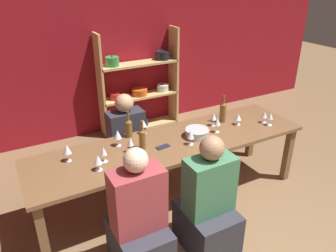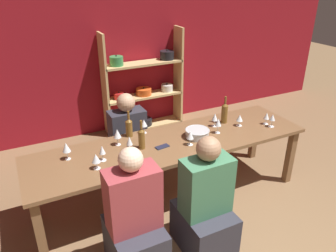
# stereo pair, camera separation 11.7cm
# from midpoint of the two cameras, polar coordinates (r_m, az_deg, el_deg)

# --- Properties ---
(wall_back_red) EXTENTS (8.80, 0.06, 2.70)m
(wall_back_red) POSITION_cam_midpoint_polar(r_m,az_deg,el_deg) (5.30, -11.41, 12.95)
(wall_back_red) COLOR maroon
(wall_back_red) RESTS_ON ground_plane
(shelf_unit) EXTENTS (1.33, 0.30, 1.64)m
(shelf_unit) POSITION_cam_midpoint_polar(r_m,az_deg,el_deg) (5.45, -5.50, 6.58)
(shelf_unit) COLOR tan
(shelf_unit) RESTS_ON ground_plane
(dining_table) EXTENTS (3.12, 0.84, 0.76)m
(dining_table) POSITION_cam_midpoint_polar(r_m,az_deg,el_deg) (3.62, -0.16, -3.85)
(dining_table) COLOR brown
(dining_table) RESTS_ON ground_plane
(mixing_bowl) EXTENTS (0.27, 0.27, 0.09)m
(mixing_bowl) POSITION_cam_midpoint_polar(r_m,az_deg,el_deg) (3.68, 4.19, -1.15)
(mixing_bowl) COLOR #B7BABC
(mixing_bowl) RESTS_ON dining_table
(wine_bottle_green) EXTENTS (0.08, 0.08, 0.34)m
(wine_bottle_green) POSITION_cam_midpoint_polar(r_m,az_deg,el_deg) (4.05, 8.74, 2.49)
(wine_bottle_green) COLOR brown
(wine_bottle_green) RESTS_ON dining_table
(wine_bottle_dark) EXTENTS (0.07, 0.07, 0.32)m
(wine_bottle_dark) POSITION_cam_midpoint_polar(r_m,az_deg,el_deg) (3.41, -5.47, -2.15)
(wine_bottle_dark) COLOR brown
(wine_bottle_dark) RESTS_ON dining_table
(wine_bottle_amber) EXTENTS (0.08, 0.08, 0.31)m
(wine_bottle_amber) POSITION_cam_midpoint_polar(r_m,az_deg,el_deg) (3.68, -7.76, -0.27)
(wine_bottle_amber) COLOR brown
(wine_bottle_amber) RESTS_ON dining_table
(wine_glass_empty_a) EXTENTS (0.07, 0.07, 0.18)m
(wine_glass_empty_a) POSITION_cam_midpoint_polar(r_m,az_deg,el_deg) (3.78, 7.75, 0.72)
(wine_glass_empty_a) COLOR white
(wine_glass_empty_a) RESTS_ON dining_table
(wine_glass_white_a) EXTENTS (0.06, 0.06, 0.18)m
(wine_glass_white_a) POSITION_cam_midpoint_polar(r_m,az_deg,el_deg) (3.36, -7.57, -2.76)
(wine_glass_white_a) COLOR white
(wine_glass_white_a) RESTS_ON dining_table
(wine_glass_white_b) EXTENTS (0.07, 0.07, 0.16)m
(wine_glass_white_b) POSITION_cam_midpoint_polar(r_m,az_deg,el_deg) (3.25, -12.17, -4.39)
(wine_glass_white_b) COLOR white
(wine_glass_white_b) RESTS_ON dining_table
(wine_glass_empty_b) EXTENTS (0.08, 0.08, 0.19)m
(wine_glass_empty_b) POSITION_cam_midpoint_polar(r_m,az_deg,el_deg) (3.50, -9.72, -1.48)
(wine_glass_empty_b) COLOR white
(wine_glass_empty_b) RESTS_ON dining_table
(wine_glass_white_c) EXTENTS (0.07, 0.07, 0.16)m
(wine_glass_white_c) POSITION_cam_midpoint_polar(r_m,az_deg,el_deg) (4.09, 16.63, 1.63)
(wine_glass_white_c) COLOR white
(wine_glass_white_c) RESTS_ON dining_table
(wine_glass_red_a) EXTENTS (0.08, 0.08, 0.14)m
(wine_glass_red_a) POSITION_cam_midpoint_polar(r_m,az_deg,el_deg) (4.02, 11.30, 1.50)
(wine_glass_red_a) COLOR white
(wine_glass_red_a) RESTS_ON dining_table
(wine_glass_white_d) EXTENTS (0.08, 0.08, 0.16)m
(wine_glass_white_d) POSITION_cam_midpoint_polar(r_m,az_deg,el_deg) (3.13, -13.17, -5.79)
(wine_glass_white_d) COLOR white
(wine_glass_white_d) RESTS_ON dining_table
(wine_glass_white_e) EXTENTS (0.08, 0.08, 0.18)m
(wine_glass_white_e) POSITION_cam_midpoint_polar(r_m,az_deg,el_deg) (3.34, -18.14, -3.93)
(wine_glass_white_e) COLOR white
(wine_glass_white_e) RESTS_ON dining_table
(wine_glass_empty_c) EXTENTS (0.07, 0.07, 0.17)m
(wine_glass_empty_c) POSITION_cam_midpoint_polar(r_m,az_deg,el_deg) (3.94, 7.11, 1.62)
(wine_glass_empty_c) COLOR white
(wine_glass_empty_c) RESTS_ON dining_table
(wine_glass_red_b) EXTENTS (0.07, 0.07, 0.17)m
(wine_glass_red_b) POSITION_cam_midpoint_polar(r_m,az_deg,el_deg) (3.48, 3.01, -1.57)
(wine_glass_red_b) COLOR white
(wine_glass_red_b) RESTS_ON dining_table
(wine_glass_red_c) EXTENTS (0.08, 0.08, 0.17)m
(wine_glass_red_c) POSITION_cam_midpoint_polar(r_m,az_deg,el_deg) (3.73, -5.19, 0.40)
(wine_glass_red_c) COLOR white
(wine_glass_red_c) RESTS_ON dining_table
(wine_glass_empty_d) EXTENTS (0.07, 0.07, 0.15)m
(wine_glass_empty_d) POSITION_cam_midpoint_polar(r_m,az_deg,el_deg) (4.15, 15.68, 1.87)
(wine_glass_empty_d) COLOR white
(wine_glass_empty_d) RESTS_ON dining_table
(cell_phone) EXTENTS (0.16, 0.09, 0.01)m
(cell_phone) POSITION_cam_midpoint_polar(r_m,az_deg,el_deg) (3.48, -1.85, -3.65)
(cell_phone) COLOR #1E2338
(cell_phone) RESTS_ON dining_table
(person_near_a) EXTENTS (0.44, 0.55, 1.25)m
(person_near_a) POSITION_cam_midpoint_polar(r_m,az_deg,el_deg) (2.95, -6.23, -17.62)
(person_near_a) COLOR #2D2D38
(person_near_a) RESTS_ON ground_plane
(person_far_a) EXTENTS (0.45, 0.57, 1.10)m
(person_far_a) POSITION_cam_midpoint_polar(r_m,az_deg,el_deg) (4.31, -7.96, -3.37)
(person_far_a) COLOR #2D2D38
(person_far_a) RESTS_ON ground_plane
(person_near_b) EXTENTS (0.45, 0.57, 1.20)m
(person_near_b) POSITION_cam_midpoint_polar(r_m,az_deg,el_deg) (3.18, 5.87, -14.25)
(person_near_b) COLOR #2D2D38
(person_near_b) RESTS_ON ground_plane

